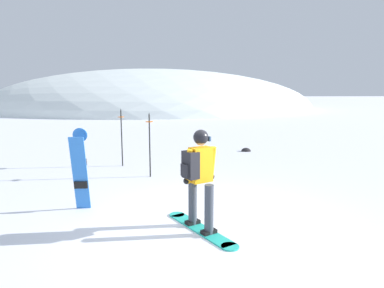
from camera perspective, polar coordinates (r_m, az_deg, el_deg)
ground_plane at (r=5.98m, az=2.64°, el=-13.87°), size 300.00×300.00×0.00m
ridge_peak_main at (r=47.07m, az=-6.76°, el=6.15°), size 43.08×38.77×10.59m
snowboarder_main at (r=5.50m, az=1.23°, el=-5.78°), size 1.04×1.64×1.71m
spare_snowboard at (r=6.79m, az=-18.71°, el=-4.20°), size 0.28×0.36×1.63m
piste_marker_near at (r=10.53m, az=-12.03°, el=1.80°), size 0.20×0.20×1.81m
piste_marker_far at (r=9.05m, az=-7.31°, el=0.67°), size 0.20×0.20×1.78m
rock_mid at (r=13.19m, az=9.29°, el=-1.23°), size 0.38×0.32×0.27m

